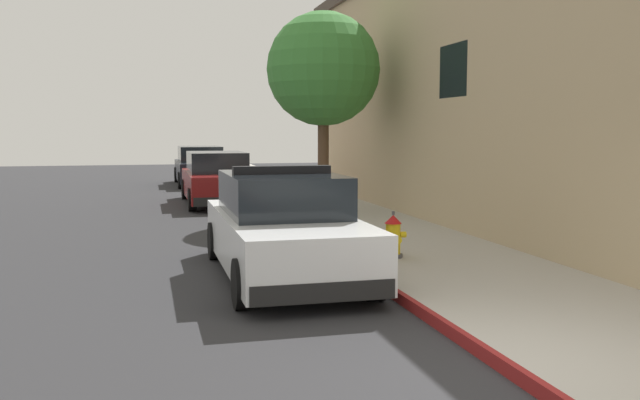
{
  "coord_description": "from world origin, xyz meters",
  "views": [
    {
      "loc": [
        -3.17,
        -5.22,
        2.22
      ],
      "look_at": [
        -0.24,
        6.26,
        1.0
      ],
      "focal_mm": 38.32,
      "sensor_mm": 36.0,
      "label": 1
    }
  ],
  "objects": [
    {
      "name": "ground_plane",
      "position": [
        -4.48,
        10.0,
        -0.1
      ],
      "size": [
        31.97,
        60.0,
        0.2
      ],
      "primitive_type": "cube",
      "color": "#2B2B2D"
    },
    {
      "name": "sidewalk_pavement",
      "position": [
        1.52,
        10.0,
        0.07
      ],
      "size": [
        3.04,
        60.0,
        0.14
      ],
      "primitive_type": "cube",
      "color": "#ADA89E",
      "rests_on": "ground"
    },
    {
      "name": "curb_painted_edge",
      "position": [
        -0.04,
        10.0,
        0.07
      ],
      "size": [
        0.08,
        60.0,
        0.14
      ],
      "primitive_type": "cube",
      "color": "maroon",
      "rests_on": "ground"
    },
    {
      "name": "storefront_building",
      "position": [
        6.51,
        7.96,
        3.32
      ],
      "size": [
        7.19,
        23.15,
        6.62
      ],
      "color": "tan",
      "rests_on": "ground"
    },
    {
      "name": "police_cruiser",
      "position": [
        -1.19,
        4.8,
        0.74
      ],
      "size": [
        1.94,
        4.84,
        1.68
      ],
      "color": "white",
      "rests_on": "ground"
    },
    {
      "name": "parked_car_silver_ahead",
      "position": [
        -1.11,
        15.36,
        0.74
      ],
      "size": [
        1.94,
        4.84,
        1.56
      ],
      "color": "maroon",
      "rests_on": "ground"
    },
    {
      "name": "parked_car_dark_far",
      "position": [
        -1.04,
        22.77,
        0.74
      ],
      "size": [
        1.94,
        4.84,
        1.56
      ],
      "color": "black",
      "rests_on": "ground"
    },
    {
      "name": "fire_hydrant",
      "position": [
        0.71,
        5.15,
        0.49
      ],
      "size": [
        0.44,
        0.4,
        0.76
      ],
      "color": "#4C4C51",
      "rests_on": "sidewalk_pavement"
    },
    {
      "name": "street_tree",
      "position": [
        1.2,
        11.56,
        3.72
      ],
      "size": [
        2.85,
        2.85,
        5.03
      ],
      "color": "brown",
      "rests_on": "sidewalk_pavement"
    }
  ]
}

